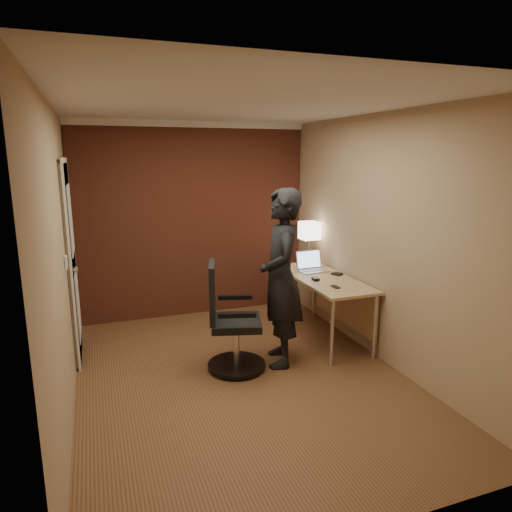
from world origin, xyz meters
name	(u,v)px	position (x,y,z in m)	size (l,w,h in m)	color
room	(179,217)	(-0.27, 1.54, 1.37)	(4.00, 4.00, 4.00)	brown
desk	(328,287)	(1.25, 0.61, 0.60)	(0.60, 1.50, 0.73)	tan
desk_lamp	(309,231)	(1.33, 1.28, 1.15)	(0.22, 0.22, 0.54)	silver
laptop	(311,265)	(1.19, 0.93, 0.79)	(0.34, 0.28, 0.23)	silver
mouse	(315,279)	(1.04, 0.51, 0.75)	(0.06, 0.10, 0.03)	black
phone	(335,287)	(1.11, 0.20, 0.73)	(0.06, 0.12, 0.01)	black
wallet	(337,274)	(1.38, 0.64, 0.74)	(0.09, 0.11, 0.02)	black
office_chair	(229,324)	(-0.05, 0.20, 0.47)	(0.59, 0.66, 1.06)	black
person	(281,278)	(0.48, 0.18, 0.89)	(0.65, 0.43, 1.78)	black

